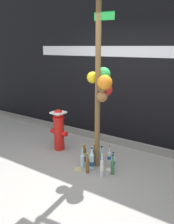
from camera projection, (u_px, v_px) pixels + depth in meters
The scene contains 18 objects.
ground_plane at pixel (84, 174), 3.86m from camera, with size 14.00×14.00×0.00m, color gray.
building_wall at pixel (134, 60), 4.88m from camera, with size 10.00×0.21×3.50m.
curb_strip at pixel (122, 143), 4.99m from camera, with size 8.00×0.12×0.08m, color slate.
memorial_post at pixel (101, 68), 3.67m from camera, with size 0.49×0.41×3.05m.
fire_hydrant at pixel (59, 129), 4.67m from camera, with size 0.39×0.26×0.84m.
bottle_0 at pixel (102, 167), 3.75m from camera, with size 0.06×0.06×0.39m.
bottle_1 at pixel (113, 162), 4.03m from camera, with size 0.08×0.08×0.29m.
bottle_2 at pixel (88, 165), 3.85m from camera, with size 0.06×0.06×0.36m.
bottle_3 at pixel (102, 157), 4.13m from camera, with size 0.07×0.07×0.35m.
bottle_4 at pixel (92, 161), 3.94m from camera, with size 0.08×0.08×0.40m.
bottle_5 at pixel (94, 155), 4.20m from camera, with size 0.06×0.06×0.36m.
bottle_6 at pixel (92, 159), 4.04m from camera, with size 0.06×0.06×0.41m.
bottle_7 at pixel (109, 157), 4.21m from camera, with size 0.07×0.07×0.32m.
bottle_8 at pixel (82, 160), 4.06m from camera, with size 0.07×0.07×0.34m.
bottle_9 at pixel (113, 166), 3.81m from camera, with size 0.06×0.06×0.35m.
bottle_10 at pixel (84, 154), 4.25m from camera, with size 0.08×0.08×0.33m.
litter_0 at pixel (78, 169), 4.00m from camera, with size 0.15×0.11×0.01m, color tan.
litter_1 at pixel (110, 170), 3.98m from camera, with size 0.08×0.12×0.01m, color silver.
Camera 1 is at (1.94, -2.84, 2.02)m, focal length 37.59 mm.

